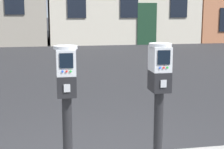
% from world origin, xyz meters
% --- Properties ---
extents(parking_meter_near_kerb, '(0.22, 0.25, 1.29)m').
position_xyz_m(parking_meter_near_kerb, '(-0.31, -0.32, 1.03)').
color(parking_meter_near_kerb, black).
rests_on(parking_meter_near_kerb, sidewalk_slab).
extents(parking_meter_twin_adjacent, '(0.22, 0.25, 1.29)m').
position_xyz_m(parking_meter_twin_adjacent, '(0.58, -0.32, 1.03)').
color(parking_meter_twin_adjacent, black).
rests_on(parking_meter_twin_adjacent, sidewalk_slab).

